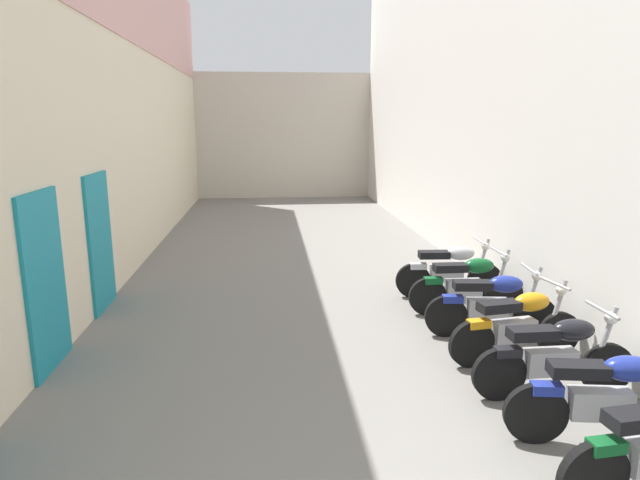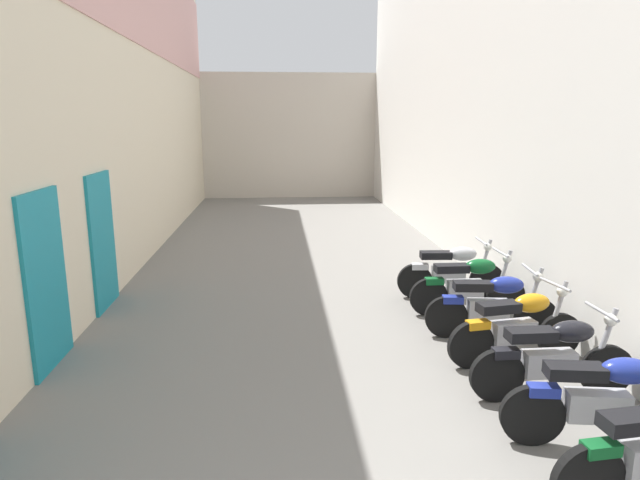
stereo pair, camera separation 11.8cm
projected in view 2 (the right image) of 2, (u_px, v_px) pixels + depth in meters
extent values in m
plane|color=slate|center=(309.00, 292.00, 9.62)|extent=(36.50, 36.50, 0.00)
cube|color=beige|center=(117.00, 64.00, 10.40)|extent=(0.40, 20.50, 8.15)
cube|color=teal|center=(46.00, 281.00, 6.54)|extent=(0.06, 1.10, 2.20)
cube|color=teal|center=(102.00, 241.00, 8.68)|extent=(0.06, 1.10, 2.20)
cube|color=silver|center=(476.00, 77.00, 11.01)|extent=(0.40, 20.50, 7.77)
cube|color=beige|center=(289.00, 136.00, 21.99)|extent=(9.76, 2.00, 4.81)
cylinder|color=black|center=(588.00, 480.00, 4.14)|extent=(0.60, 0.14, 0.60)
cube|color=black|center=(635.00, 421.00, 4.10)|extent=(0.54, 0.27, 0.12)
cube|color=#0F5123|center=(601.00, 448.00, 4.10)|extent=(0.29, 0.17, 0.10)
cylinder|color=black|center=(532.00, 415.00, 5.05)|extent=(0.61, 0.17, 0.60)
cube|color=#9E9EA3|center=(597.00, 406.00, 4.98)|extent=(0.58, 0.28, 0.28)
ellipsoid|color=navy|center=(627.00, 371.00, 4.89)|extent=(0.51, 0.33, 0.24)
cube|color=black|center=(575.00, 371.00, 4.92)|extent=(0.55, 0.30, 0.12)
cube|color=navy|center=(543.00, 390.00, 4.98)|extent=(0.30, 0.18, 0.10)
cylinder|color=black|center=(606.00, 371.00, 5.94)|extent=(0.60, 0.08, 0.60)
cylinder|color=black|center=(497.00, 376.00, 5.83)|extent=(0.60, 0.08, 0.60)
cube|color=#9E9EA3|center=(549.00, 363.00, 5.85)|extent=(0.56, 0.20, 0.28)
ellipsoid|color=black|center=(572.00, 332.00, 5.80)|extent=(0.48, 0.26, 0.24)
cube|color=black|center=(531.00, 335.00, 5.76)|extent=(0.52, 0.22, 0.12)
cylinder|color=#9E9EA3|center=(604.00, 342.00, 5.86)|extent=(0.25, 0.06, 0.77)
cylinder|color=#9E9EA3|center=(601.00, 311.00, 5.77)|extent=(0.04, 0.58, 0.04)
sphere|color=silver|center=(611.00, 320.00, 5.81)|extent=(0.14, 0.14, 0.14)
cube|color=black|center=(506.00, 353.00, 5.78)|extent=(0.28, 0.14, 0.10)
cylinder|color=black|center=(559.00, 336.00, 6.91)|extent=(0.61, 0.17, 0.60)
cylinder|color=black|center=(471.00, 345.00, 6.63)|extent=(0.61, 0.17, 0.60)
cube|color=#9E9EA3|center=(513.00, 332.00, 6.73)|extent=(0.58, 0.28, 0.28)
ellipsoid|color=orange|center=(532.00, 303.00, 6.71)|extent=(0.51, 0.33, 0.24)
cube|color=black|center=(499.00, 307.00, 6.61)|extent=(0.55, 0.30, 0.12)
cylinder|color=#9E9EA3|center=(557.00, 310.00, 6.82)|extent=(0.25, 0.10, 0.77)
cylinder|color=#9E9EA3|center=(555.00, 284.00, 6.73)|extent=(0.12, 0.58, 0.04)
sphere|color=silver|center=(562.00, 291.00, 6.78)|extent=(0.14, 0.14, 0.14)
cube|color=orange|center=(478.00, 325.00, 6.59)|extent=(0.30, 0.18, 0.10)
cylinder|color=black|center=(536.00, 318.00, 7.54)|extent=(0.61, 0.15, 0.60)
cylinder|color=black|center=(446.00, 317.00, 7.57)|extent=(0.61, 0.15, 0.60)
cube|color=#9E9EA3|center=(488.00, 309.00, 7.53)|extent=(0.58, 0.26, 0.28)
ellipsoid|color=navy|center=(506.00, 285.00, 7.45)|extent=(0.51, 0.31, 0.24)
cube|color=black|center=(473.00, 286.00, 7.46)|extent=(0.54, 0.28, 0.12)
cylinder|color=#9E9EA3|center=(533.00, 294.00, 7.46)|extent=(0.25, 0.09, 0.77)
cylinder|color=#9E9EA3|center=(530.00, 270.00, 7.39)|extent=(0.10, 0.58, 0.04)
sphere|color=silver|center=(538.00, 277.00, 7.41)|extent=(0.14, 0.14, 0.14)
cube|color=navy|center=(453.00, 299.00, 7.51)|extent=(0.29, 0.17, 0.10)
cylinder|color=black|center=(506.00, 295.00, 8.53)|extent=(0.60, 0.08, 0.60)
cylinder|color=black|center=(428.00, 297.00, 8.43)|extent=(0.60, 0.08, 0.60)
cube|color=#9E9EA3|center=(465.00, 289.00, 8.45)|extent=(0.56, 0.20, 0.28)
ellipsoid|color=#0F5123|center=(480.00, 266.00, 8.39)|extent=(0.48, 0.26, 0.24)
cube|color=black|center=(452.00, 268.00, 8.36)|extent=(0.52, 0.22, 0.12)
cylinder|color=#9E9EA3|center=(503.00, 274.00, 8.45)|extent=(0.25, 0.06, 0.77)
cylinder|color=#9E9EA3|center=(500.00, 252.00, 8.37)|extent=(0.04, 0.58, 0.04)
sphere|color=silver|center=(507.00, 258.00, 8.40)|extent=(0.14, 0.14, 0.14)
cube|color=#0F5123|center=(434.00, 281.00, 8.38)|extent=(0.28, 0.14, 0.10)
cylinder|color=black|center=(487.00, 281.00, 9.30)|extent=(0.60, 0.12, 0.60)
cylinder|color=black|center=(415.00, 281.00, 9.27)|extent=(0.60, 0.12, 0.60)
cube|color=#9E9EA3|center=(448.00, 274.00, 9.26)|extent=(0.57, 0.23, 0.28)
ellipsoid|color=#B7B7BC|center=(463.00, 254.00, 9.19)|extent=(0.50, 0.29, 0.24)
cube|color=black|center=(436.00, 255.00, 9.18)|extent=(0.53, 0.25, 0.12)
cylinder|color=#9E9EA3|center=(484.00, 261.00, 9.22)|extent=(0.25, 0.08, 0.77)
cylinder|color=#9E9EA3|center=(481.00, 241.00, 9.14)|extent=(0.07, 0.58, 0.04)
sphere|color=silver|center=(488.00, 247.00, 9.17)|extent=(0.14, 0.14, 0.14)
cube|color=#B7B7BC|center=(420.00, 266.00, 9.22)|extent=(0.29, 0.16, 0.10)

